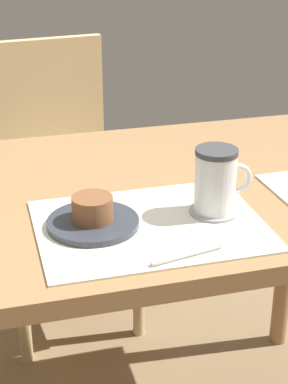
{
  "coord_description": "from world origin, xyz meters",
  "views": [
    {
      "loc": [
        -0.21,
        -1.15,
        1.26
      ],
      "look_at": [
        0.06,
        -0.13,
        0.77
      ],
      "focal_mm": 60.0,
      "sensor_mm": 36.0,
      "label": 1
    }
  ],
  "objects_px": {
    "dining_table": "(98,226)",
    "pastry_plate": "(93,223)",
    "coffee_mug": "(217,180)",
    "pastry": "(92,208)",
    "wooden_chair": "(56,172)"
  },
  "relations": [
    {
      "from": "pastry",
      "to": "dining_table",
      "type": "bearing_deg",
      "value": 76.41
    },
    {
      "from": "dining_table",
      "to": "coffee_mug",
      "type": "xyz_separation_m",
      "value": [
        0.19,
        -0.15,
        0.15
      ]
    },
    {
      "from": "dining_table",
      "to": "coffee_mug",
      "type": "bearing_deg",
      "value": -38.28
    },
    {
      "from": "pastry",
      "to": "coffee_mug",
      "type": "height_order",
      "value": "coffee_mug"
    },
    {
      "from": "pastry_plate",
      "to": "pastry",
      "type": "relative_size",
      "value": 2.25
    },
    {
      "from": "pastry",
      "to": "coffee_mug",
      "type": "xyz_separation_m",
      "value": [
        0.23,
        -0.01,
        0.03
      ]
    },
    {
      "from": "wooden_chair",
      "to": "pastry",
      "type": "relative_size",
      "value": 11.82
    },
    {
      "from": "wooden_chair",
      "to": "dining_table",
      "type": "bearing_deg",
      "value": 83.79
    },
    {
      "from": "pastry_plate",
      "to": "coffee_mug",
      "type": "height_order",
      "value": "coffee_mug"
    },
    {
      "from": "dining_table",
      "to": "pastry_plate",
      "type": "bearing_deg",
      "value": -103.59
    },
    {
      "from": "coffee_mug",
      "to": "pastry_plate",
      "type": "bearing_deg",
      "value": 178.47
    },
    {
      "from": "pastry_plate",
      "to": "pastry",
      "type": "distance_m",
      "value": 0.03
    },
    {
      "from": "wooden_chair",
      "to": "pastry",
      "type": "height_order",
      "value": "wooden_chair"
    },
    {
      "from": "dining_table",
      "to": "coffee_mug",
      "type": "relative_size",
      "value": 10.99
    },
    {
      "from": "wooden_chair",
      "to": "pastry",
      "type": "bearing_deg",
      "value": 81.32
    }
  ]
}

